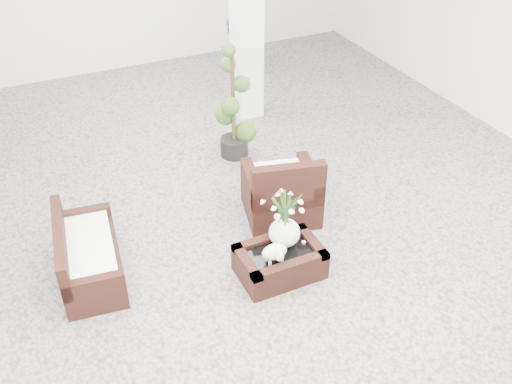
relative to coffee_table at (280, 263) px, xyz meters
name	(u,v)px	position (x,y,z in m)	size (l,w,h in m)	color
ground	(253,229)	(0.05, 0.83, -0.16)	(11.00, 11.00, 0.00)	gray
column	(246,6)	(1.25, 3.63, 1.59)	(0.40, 0.40, 3.50)	white
coffee_table	(280,263)	(0.00, 0.00, 0.00)	(0.90, 0.60, 0.31)	#33160F
sheep_figurine	(274,253)	(-0.12, -0.10, 0.26)	(0.28, 0.23, 0.21)	white
planter_narcissus	(285,215)	(0.10, 0.10, 0.56)	(0.44, 0.44, 0.80)	white
tealight	(304,242)	(0.30, 0.02, 0.17)	(0.04, 0.04, 0.03)	white
armchair	(281,183)	(0.51, 0.98, 0.30)	(0.86, 0.83, 0.92)	#33160F
loveseat	(89,250)	(-1.86, 0.86, 0.19)	(1.30, 0.62, 0.69)	#33160F
topiary	(233,103)	(0.54, 2.51, 0.68)	(0.45, 0.45, 1.68)	#2D4E19
shopper	(240,27)	(1.73, 4.99, 0.78)	(0.68, 0.45, 1.86)	#325570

